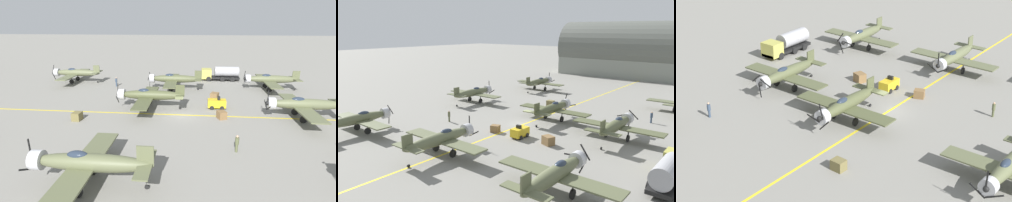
% 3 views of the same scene
% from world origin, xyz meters
% --- Properties ---
extents(ground_plane, '(400.00, 400.00, 0.00)m').
position_xyz_m(ground_plane, '(0.00, 0.00, 0.00)').
color(ground_plane, gray).
extents(taxiway_stripe, '(0.30, 160.00, 0.01)m').
position_xyz_m(taxiway_stripe, '(0.00, 0.00, 0.00)').
color(taxiway_stripe, yellow).
rests_on(taxiway_stripe, ground).
extents(airplane_mid_center, '(12.00, 9.98, 3.75)m').
position_xyz_m(airplane_mid_center, '(2.37, 4.75, 2.01)').
color(airplane_mid_center, '#4B5031').
rests_on(airplane_mid_center, ground).
extents(airplane_mid_left, '(12.00, 9.98, 3.80)m').
position_xyz_m(airplane_mid_left, '(-16.73, 6.29, 2.01)').
color(airplane_mid_left, '#595E40').
rests_on(airplane_mid_left, ground).
extents(airplane_mid_right, '(12.00, 9.98, 3.65)m').
position_xyz_m(airplane_mid_right, '(13.68, 2.03, 2.01)').
color(airplane_mid_right, '#505537').
rests_on(airplane_mid_right, ground).
extents(airplane_near_center, '(12.00, 9.98, 3.80)m').
position_xyz_m(airplane_near_center, '(0.02, -15.89, 2.01)').
color(airplane_near_center, '#5B6041').
rests_on(airplane_near_center, ground).
extents(airplane_far_left, '(12.00, 9.98, 3.80)m').
position_xyz_m(airplane_far_left, '(-13.98, 25.50, 2.01)').
color(airplane_far_left, '#505537').
rests_on(airplane_far_left, ground).
extents(airplane_near_left, '(12.00, 9.98, 3.65)m').
position_xyz_m(airplane_near_left, '(-15.49, -17.76, 2.01)').
color(airplane_near_left, '#575C3E').
rests_on(airplane_near_left, ground).
extents(airplane_near_right, '(12.00, 9.98, 3.65)m').
position_xyz_m(airplane_near_right, '(15.09, -15.69, 2.01)').
color(airplane_near_right, '#585D3E').
rests_on(airplane_near_right, ground).
extents(fuel_tanker, '(2.67, 8.00, 2.98)m').
position_xyz_m(fuel_tanker, '(22.47, -7.29, 1.51)').
color(fuel_tanker, black).
rests_on(fuel_tanker, ground).
extents(tow_tractor, '(1.57, 2.60, 1.79)m').
position_xyz_m(tow_tractor, '(3.27, -5.13, 0.79)').
color(tow_tractor, gold).
rests_on(tow_tractor, ground).
extents(ground_crew_walking, '(0.39, 0.39, 1.81)m').
position_xyz_m(ground_crew_walking, '(14.96, 13.37, 0.99)').
color(ground_crew_walking, '#334256').
rests_on(ground_crew_walking, ground).
extents(ground_crew_inspecting, '(0.39, 0.39, 1.78)m').
position_xyz_m(ground_crew_inspecting, '(-10.01, -6.02, 0.97)').
color(ground_crew_inspecting, '#515638').
rests_on(ground_crew_inspecting, ground).
extents(supply_crate_by_tanker, '(1.32, 1.12, 1.06)m').
position_xyz_m(supply_crate_by_tanker, '(-3.25, 13.27, 0.53)').
color(supply_crate_by_tanker, brown).
rests_on(supply_crate_by_tanker, ground).
extents(supply_crate_mid_lane, '(1.49, 1.37, 1.02)m').
position_xyz_m(supply_crate_mid_lane, '(-0.84, -5.45, 0.51)').
color(supply_crate_mid_lane, brown).
rests_on(supply_crate_mid_lane, ground).
extents(supply_crate_outboard, '(1.70, 1.56, 1.15)m').
position_xyz_m(supply_crate_outboard, '(7.75, -5.12, 0.58)').
color(supply_crate_outboard, brown).
rests_on(supply_crate_outboard, ground).
extents(hangar, '(36.66, 15.92, 16.58)m').
position_xyz_m(hangar, '(-7.67, 62.24, 7.16)').
color(hangar, gray).
rests_on(hangar, ground).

